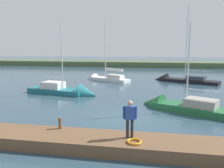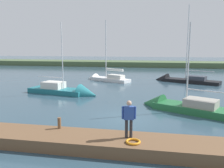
# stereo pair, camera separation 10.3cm
# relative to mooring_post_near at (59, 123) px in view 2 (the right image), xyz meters

# --- Properties ---
(ground_plane) EXTENTS (200.00, 200.00, 0.00)m
(ground_plane) POSITION_rel_mooring_post_near_xyz_m (-2.86, -4.13, -0.87)
(ground_plane) COLOR #2D4756
(far_shoreline) EXTENTS (180.00, 8.00, 2.40)m
(far_shoreline) POSITION_rel_mooring_post_near_xyz_m (-2.86, -47.16, -0.87)
(far_shoreline) COLOR #4C603D
(far_shoreline) RESTS_ON ground_plane
(dock_pier) EXTENTS (19.07, 2.02, 0.58)m
(dock_pier) POSITION_rel_mooring_post_near_xyz_m (-2.86, 0.71, -0.58)
(dock_pier) COLOR brown
(dock_pier) RESTS_ON ground_plane
(mooring_post_near) EXTENTS (0.18, 0.18, 0.57)m
(mooring_post_near) POSITION_rel_mooring_post_near_xyz_m (0.00, 0.00, 0.00)
(mooring_post_near) COLOR brown
(mooring_post_near) RESTS_ON dock_pier
(life_ring_buoy) EXTENTS (0.66, 0.66, 0.10)m
(life_ring_buoy) POSITION_rel_mooring_post_near_xyz_m (-3.89, 1.11, -0.23)
(life_ring_buoy) COLOR orange
(life_ring_buoy) RESTS_ON dock_pier
(sailboat_mid_channel) EXTENTS (7.18, 4.88, 9.14)m
(sailboat_mid_channel) POSITION_rel_mooring_post_near_xyz_m (2.15, -21.13, -0.66)
(sailboat_mid_channel) COLOR white
(sailboat_mid_channel) RESTS_ON ground_plane
(sailboat_behind_pier) EXTENTS (8.76, 5.45, 11.13)m
(sailboat_behind_pier) POSITION_rel_mooring_post_near_xyz_m (-8.37, -21.68, -0.73)
(sailboat_behind_pier) COLOR black
(sailboat_behind_pier) RESTS_ON ground_plane
(sailboat_far_left) EXTENTS (7.79, 3.53, 8.02)m
(sailboat_far_left) POSITION_rel_mooring_post_near_xyz_m (3.78, -11.00, -0.68)
(sailboat_far_left) COLOR #1E6B75
(sailboat_far_left) RESTS_ON ground_plane
(sailboat_outer_mooring) EXTENTS (7.15, 4.92, 7.29)m
(sailboat_outer_mooring) POSITION_rel_mooring_post_near_xyz_m (-6.64, -6.87, -0.68)
(sailboat_outer_mooring) COLOR #236638
(sailboat_outer_mooring) RESTS_ON ground_plane
(person_on_dock) EXTENTS (0.65, 0.30, 1.75)m
(person_on_dock) POSITION_rel_mooring_post_near_xyz_m (-3.63, 0.56, 0.73)
(person_on_dock) COLOR #28282D
(person_on_dock) RESTS_ON dock_pier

